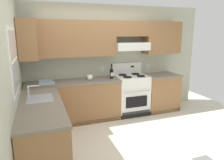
{
  "coord_description": "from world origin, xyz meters",
  "views": [
    {
      "loc": [
        -1.25,
        -3.14,
        1.94
      ],
      "look_at": [
        0.14,
        0.7,
        1.0
      ],
      "focal_mm": 33.64,
      "sensor_mm": 36.0,
      "label": 1
    }
  ],
  "objects_px": {
    "wine_bottle": "(112,73)",
    "bowl": "(46,83)",
    "stove": "(131,94)",
    "paper_towel_roll": "(90,77)"
  },
  "relations": [
    {
      "from": "wine_bottle",
      "to": "bowl",
      "type": "height_order",
      "value": "wine_bottle"
    },
    {
      "from": "stove",
      "to": "paper_towel_roll",
      "type": "bearing_deg",
      "value": -179.18
    },
    {
      "from": "bowl",
      "to": "wine_bottle",
      "type": "bearing_deg",
      "value": 0.68
    },
    {
      "from": "wine_bottle",
      "to": "bowl",
      "type": "bearing_deg",
      "value": -179.32
    },
    {
      "from": "bowl",
      "to": "paper_towel_roll",
      "type": "xyz_separation_m",
      "value": [
        0.91,
        0.02,
        0.04
      ]
    },
    {
      "from": "stove",
      "to": "bowl",
      "type": "relative_size",
      "value": 3.96
    },
    {
      "from": "stove",
      "to": "wine_bottle",
      "type": "height_order",
      "value": "wine_bottle"
    },
    {
      "from": "stove",
      "to": "wine_bottle",
      "type": "bearing_deg",
      "value": -178.22
    },
    {
      "from": "wine_bottle",
      "to": "paper_towel_roll",
      "type": "relative_size",
      "value": 2.91
    },
    {
      "from": "stove",
      "to": "paper_towel_roll",
      "type": "distance_m",
      "value": 1.13
    }
  ]
}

